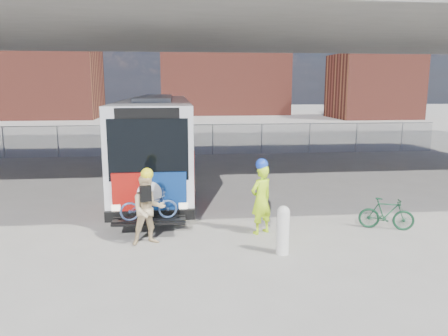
{
  "coord_description": "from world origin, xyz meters",
  "views": [
    {
      "loc": [
        -1.24,
        -14.0,
        4.11
      ],
      "look_at": [
        0.24,
        -0.82,
        1.6
      ],
      "focal_mm": 35.0,
      "sensor_mm": 36.0,
      "label": 1
    }
  ],
  "objects": [
    {
      "name": "ground",
      "position": [
        0.0,
        0.0,
        0.0
      ],
      "size": [
        160.0,
        160.0,
        0.0
      ],
      "primitive_type": "plane",
      "color": "#9E9991",
      "rests_on": "ground"
    },
    {
      "name": "bus",
      "position": [
        -2.0,
        4.29,
        2.11
      ],
      "size": [
        2.67,
        12.93,
        3.69
      ],
      "color": "silver",
      "rests_on": "ground"
    },
    {
      "name": "overpass",
      "position": [
        0.0,
        4.0,
        6.54
      ],
      "size": [
        40.0,
        16.0,
        7.95
      ],
      "color": "#605E59",
      "rests_on": "ground"
    },
    {
      "name": "chainlink_fence",
      "position": [
        0.0,
        12.0,
        1.42
      ],
      "size": [
        30.0,
        0.06,
        30.0
      ],
      "color": "gray",
      "rests_on": "ground"
    },
    {
      "name": "brick_buildings",
      "position": [
        1.23,
        48.23,
        5.42
      ],
      "size": [
        54.0,
        22.0,
        12.0
      ],
      "color": "brown",
      "rests_on": "ground"
    },
    {
      "name": "smokestack",
      "position": [
        14.0,
        55.0,
        12.5
      ],
      "size": [
        2.2,
        2.2,
        25.0
      ],
      "primitive_type": "cylinder",
      "color": "brown",
      "rests_on": "ground"
    },
    {
      "name": "bollard",
      "position": [
        1.35,
        -3.96,
        0.66
      ],
      "size": [
        0.32,
        0.32,
        1.23
      ],
      "color": "white",
      "rests_on": "ground"
    },
    {
      "name": "cyclist_hivis",
      "position": [
        1.11,
        -2.39,
        1.03
      ],
      "size": [
        0.85,
        0.77,
        2.15
      ],
      "rotation": [
        0.0,
        0.0,
        3.69
      ],
      "color": "#C3FF1A",
      "rests_on": "ground"
    },
    {
      "name": "cyclist_tan",
      "position": [
        -1.98,
        -2.91,
        0.96
      ],
      "size": [
        1.06,
        0.93,
        2.04
      ],
      "rotation": [
        0.0,
        0.0,
        0.28
      ],
      "color": "beige",
      "rests_on": "ground"
    },
    {
      "name": "bike_parked",
      "position": [
        4.78,
        -2.46,
        0.46
      ],
      "size": [
        1.6,
        0.97,
        0.93
      ],
      "primitive_type": "imported",
      "rotation": [
        0.0,
        0.0,
        1.2
      ],
      "color": "#144026",
      "rests_on": "ground"
    }
  ]
}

